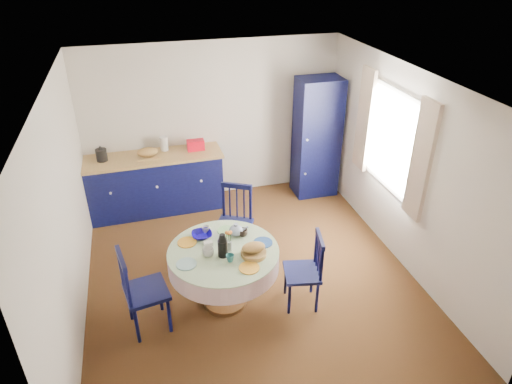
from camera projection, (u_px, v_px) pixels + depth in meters
floor at (250, 274)px, 5.85m from camera, size 4.50×4.50×0.00m
ceiling at (249, 82)px, 4.63m from camera, size 4.50×4.50×0.00m
wall_back at (214, 122)px, 7.13m from camera, size 4.00×0.02×2.50m
wall_left at (65, 214)px, 4.78m from camera, size 0.02×4.50×2.50m
wall_right at (404, 169)px, 5.70m from camera, size 0.02×4.50×2.50m
window at (392, 140)px, 5.80m from camera, size 0.10×1.74×1.45m
kitchen_counter at (155, 182)px, 7.04m from camera, size 2.08×0.69×1.16m
pantry_cabinet at (317, 138)px, 7.29m from camera, size 0.68×0.50×1.94m
dining_table at (224, 259)px, 5.11m from camera, size 1.24×1.24×1.03m
chair_left at (142, 290)px, 4.83m from camera, size 0.51×0.53×1.02m
chair_far at (234, 223)px, 5.98m from camera, size 0.60×0.59×1.02m
chair_right at (306, 271)px, 5.19m from camera, size 0.47×0.49×0.93m
mug_a at (208, 252)px, 4.95m from camera, size 0.13×0.13×0.10m
mug_b at (230, 258)px, 4.86m from camera, size 0.09×0.09×0.08m
mug_c at (243, 233)px, 5.28m from camera, size 0.11×0.11×0.09m
mug_d at (206, 229)px, 5.34m from camera, size 0.09×0.09×0.08m
cobalt_bowl at (202, 235)px, 5.26m from camera, size 0.23×0.23×0.06m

